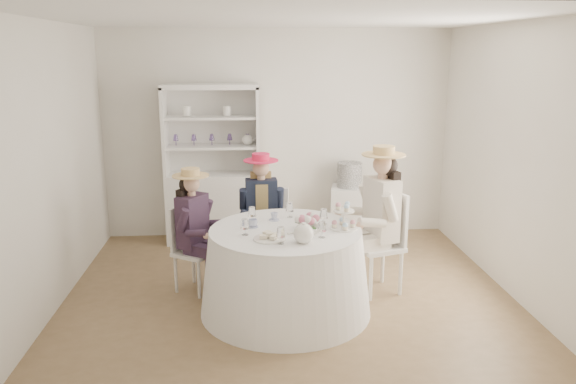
{
  "coord_description": "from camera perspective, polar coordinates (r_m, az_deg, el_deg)",
  "views": [
    {
      "loc": [
        -0.4,
        -5.31,
        2.41
      ],
      "look_at": [
        0.0,
        0.1,
        1.05
      ],
      "focal_mm": 35.0,
      "sensor_mm": 36.0,
      "label": 1
    }
  ],
  "objects": [
    {
      "name": "wall_back",
      "position": [
        7.39,
        -1.09,
        5.85
      ],
      "size": [
        4.5,
        0.0,
        4.5
      ],
      "primitive_type": "plane",
      "rotation": [
        1.57,
        0.0,
        0.0
      ],
      "color": "silver",
      "rests_on": "ground"
    },
    {
      "name": "guest_right",
      "position": [
        5.68,
        9.23,
        -1.98
      ],
      "size": [
        0.62,
        0.57,
        1.52
      ],
      "rotation": [
        0.0,
        0.0,
        -1.26
      ],
      "color": "silver",
      "rests_on": "ground"
    },
    {
      "name": "sandwich_plate",
      "position": [
        4.92,
        -1.88,
        -4.66
      ],
      "size": [
        0.29,
        0.29,
        0.06
      ],
      "rotation": [
        0.0,
        0.0,
        0.43
      ],
      "color": "white",
      "rests_on": "tea_table"
    },
    {
      "name": "guest_left",
      "position": [
        5.75,
        -9.49,
        -3.14
      ],
      "size": [
        0.55,
        0.52,
        1.29
      ],
      "rotation": [
        0.0,
        0.0,
        1.0
      ],
      "color": "silver",
      "rests_on": "ground"
    },
    {
      "name": "table_teapot",
      "position": [
        4.83,
        1.62,
        -4.26
      ],
      "size": [
        0.25,
        0.18,
        0.19
      ],
      "rotation": [
        0.0,
        0.0,
        -0.37
      ],
      "color": "white",
      "rests_on": "tea_table"
    },
    {
      "name": "spare_chair",
      "position": [
        6.41,
        -1.43,
        -3.16
      ],
      "size": [
        0.48,
        0.48,
        0.95
      ],
      "rotation": [
        0.0,
        0.0,
        2.88
      ],
      "color": "silver",
      "rests_on": "ground"
    },
    {
      "name": "teacup_a",
      "position": [
        5.25,
        -3.59,
        -3.25
      ],
      "size": [
        0.1,
        0.1,
        0.07
      ],
      "primitive_type": "imported",
      "rotation": [
        0.0,
        0.0,
        0.12
      ],
      "color": "white",
      "rests_on": "tea_table"
    },
    {
      "name": "wall_left",
      "position": [
        5.72,
        -23.04,
        2.26
      ],
      "size": [
        0.0,
        4.5,
        4.5
      ],
      "primitive_type": "plane",
      "rotation": [
        1.57,
        0.0,
        1.57
      ],
      "color": "silver",
      "rests_on": "ground"
    },
    {
      "name": "ground",
      "position": [
        5.84,
        0.07,
        -10.28
      ],
      "size": [
        4.5,
        4.5,
        0.0
      ],
      "primitive_type": "plane",
      "color": "brown",
      "rests_on": "ground"
    },
    {
      "name": "side_table",
      "position": [
        7.44,
        6.16,
        -2.09
      ],
      "size": [
        0.53,
        0.53,
        0.7
      ],
      "primitive_type": "cube",
      "rotation": [
        0.0,
        0.0,
        -0.2
      ],
      "color": "silver",
      "rests_on": "ground"
    },
    {
      "name": "flower_arrangement",
      "position": [
        5.17,
        2.11,
        -2.88
      ],
      "size": [
        0.19,
        0.19,
        0.07
      ],
      "rotation": [
        0.0,
        0.0,
        -0.38
      ],
      "color": "#CB6581",
      "rests_on": "tea_table"
    },
    {
      "name": "ceiling",
      "position": [
        5.33,
        0.08,
        17.2
      ],
      "size": [
        4.5,
        4.5,
        0.0
      ],
      "primitive_type": "plane",
      "rotation": [
        3.14,
        0.0,
        0.0
      ],
      "color": "white",
      "rests_on": "wall_back"
    },
    {
      "name": "stemware_set",
      "position": [
        5.18,
        -0.26,
        -3.02
      ],
      "size": [
        0.83,
        0.86,
        0.15
      ],
      "color": "white",
      "rests_on": "tea_table"
    },
    {
      "name": "teacup_c",
      "position": [
        5.3,
        2.47,
        -3.1
      ],
      "size": [
        0.09,
        0.09,
        0.06
      ],
      "primitive_type": "imported",
      "rotation": [
        0.0,
        0.0,
        0.12
      ],
      "color": "white",
      "rests_on": "tea_table"
    },
    {
      "name": "wall_front",
      "position": [
        3.5,
        2.55,
        -3.61
      ],
      "size": [
        4.5,
        0.0,
        4.5
      ],
      "primitive_type": "plane",
      "rotation": [
        -1.57,
        0.0,
        0.0
      ],
      "color": "silver",
      "rests_on": "ground"
    },
    {
      "name": "hatbox",
      "position": [
        7.31,
        6.26,
        1.74
      ],
      "size": [
        0.33,
        0.33,
        0.32
      ],
      "primitive_type": "cylinder",
      "rotation": [
        0.0,
        0.0,
        0.03
      ],
      "color": "black",
      "rests_on": "side_table"
    },
    {
      "name": "cupcake_stand",
      "position": [
        5.22,
        5.68,
        -2.79
      ],
      "size": [
        0.26,
        0.26,
        0.24
      ],
      "rotation": [
        0.0,
        0.0,
        -0.38
      ],
      "color": "white",
      "rests_on": "tea_table"
    },
    {
      "name": "flower_bowl",
      "position": [
        5.1,
        2.06,
        -3.86
      ],
      "size": [
        0.26,
        0.26,
        0.05
      ],
      "primitive_type": "imported",
      "rotation": [
        0.0,
        0.0,
        -0.3
      ],
      "color": "white",
      "rests_on": "tea_table"
    },
    {
      "name": "hutch",
      "position": [
        7.29,
        -7.57,
        0.54
      ],
      "size": [
        1.34,
        0.82,
        2.02
      ],
      "rotation": [
        0.0,
        0.0,
        -0.33
      ],
      "color": "silver",
      "rests_on": "ground"
    },
    {
      "name": "tea_table",
      "position": [
        5.34,
        -0.25,
        -7.99
      ],
      "size": [
        1.61,
        1.61,
        0.81
      ],
      "rotation": [
        0.0,
        0.0,
        0.25
      ],
      "color": "white",
      "rests_on": "ground"
    },
    {
      "name": "guest_mid",
      "position": [
        6.18,
        -2.7,
        -1.42
      ],
      "size": [
        0.49,
        0.51,
        1.34
      ],
      "rotation": [
        0.0,
        0.0,
        0.04
      ],
      "color": "silver",
      "rests_on": "ground"
    },
    {
      "name": "teacup_b",
      "position": [
        5.46,
        -1.4,
        -2.55
      ],
      "size": [
        0.09,
        0.09,
        0.07
      ],
      "primitive_type": "imported",
      "rotation": [
        0.0,
        0.0,
        -0.4
      ],
      "color": "white",
      "rests_on": "tea_table"
    },
    {
      "name": "wall_right",
      "position": [
        6.03,
        21.97,
        2.92
      ],
      "size": [
        0.0,
        4.5,
        4.5
      ],
      "primitive_type": "plane",
      "rotation": [
        1.57,
        0.0,
        -1.57
      ],
      "color": "silver",
      "rests_on": "ground"
    }
  ]
}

